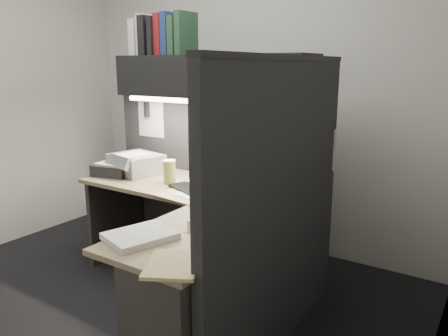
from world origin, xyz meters
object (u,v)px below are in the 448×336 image
at_px(desk, 180,261).
at_px(monitor, 230,157).
at_px(keyboard, 192,191).
at_px(printer, 136,164).
at_px(notebook_stack, 114,169).
at_px(telephone, 263,185).
at_px(overhead_shelf, 210,76).
at_px(coffee_cup, 170,172).

bearing_deg(desk, monitor, 100.69).
relative_size(desk, keyboard, 3.91).
height_order(desk, printer, printer).
bearing_deg(printer, desk, -21.13).
bearing_deg(notebook_stack, desk, -24.38).
height_order(telephone, printer, printer).
height_order(desk, telephone, telephone).
height_order(keyboard, printer, printer).
height_order(desk, keyboard, keyboard).
relative_size(desk, telephone, 6.71).
bearing_deg(telephone, printer, 176.85).
relative_size(overhead_shelf, coffee_cup, 9.36).
bearing_deg(monitor, coffee_cup, -161.66).
xyz_separation_m(keyboard, telephone, (0.40, 0.28, 0.04)).
distance_m(telephone, coffee_cup, 0.70).
bearing_deg(notebook_stack, monitor, 19.55).
height_order(desk, coffee_cup, coffee_cup).
bearing_deg(keyboard, overhead_shelf, 126.59).
distance_m(desk, notebook_stack, 1.19).
xyz_separation_m(telephone, printer, (-1.11, -0.09, 0.03)).
xyz_separation_m(printer, notebook_stack, (-0.11, -0.13, -0.03)).
bearing_deg(monitor, notebook_stack, -179.93).
relative_size(overhead_shelf, monitor, 3.26).
bearing_deg(printer, monitor, 24.93).
bearing_deg(overhead_shelf, coffee_cup, -129.89).
bearing_deg(monitor, desk, -98.79).
bearing_deg(overhead_shelf, monitor, 12.43).
xyz_separation_m(coffee_cup, notebook_stack, (-0.54, -0.04, -0.04)).
bearing_deg(desk, printer, 147.05).
relative_size(telephone, notebook_stack, 0.87).
distance_m(monitor, keyboard, 0.42).
distance_m(desk, coffee_cup, 0.81).
height_order(desk, monitor, monitor).
xyz_separation_m(overhead_shelf, printer, (-0.63, -0.15, -0.69)).
xyz_separation_m(telephone, notebook_stack, (-1.21, -0.23, -0.01)).
xyz_separation_m(desk, telephone, (0.18, 0.70, 0.34)).
height_order(coffee_cup, notebook_stack, coffee_cup).
distance_m(overhead_shelf, notebook_stack, 1.07).
bearing_deg(keyboard, monitor, 102.43).
relative_size(keyboard, notebook_stack, 1.49).
xyz_separation_m(coffee_cup, printer, (-0.43, 0.09, -0.01)).
distance_m(desk, overhead_shelf, 1.33).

